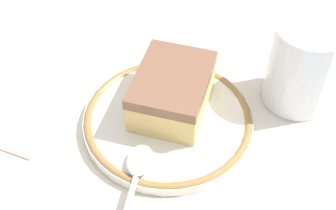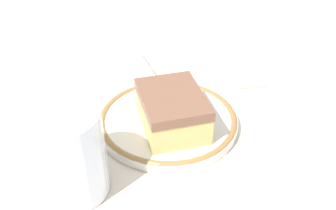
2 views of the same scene
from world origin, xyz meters
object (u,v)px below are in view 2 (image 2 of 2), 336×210
at_px(cup, 68,158).
at_px(spoon, 158,81).
at_px(cake_slice, 172,110).
at_px(sugar_packet, 248,81).
at_px(plate, 168,120).

bearing_deg(cup, spoon, -6.97).
relative_size(cake_slice, sugar_packet, 2.41).
relative_size(plate, sugar_packet, 3.58).
bearing_deg(cake_slice, cup, 148.82).
height_order(plate, spoon, spoon).
bearing_deg(spoon, plate, -153.13).
relative_size(plate, cup, 1.82).
bearing_deg(cake_slice, plate, 33.54).
height_order(cup, sugar_packet, cup).
distance_m(spoon, cup, 0.21).
height_order(plate, cup, cup).
bearing_deg(plate, spoon, 26.87).
distance_m(cake_slice, sugar_packet, 0.17).
height_order(cake_slice, cup, cup).
relative_size(spoon, sugar_packet, 2.49).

